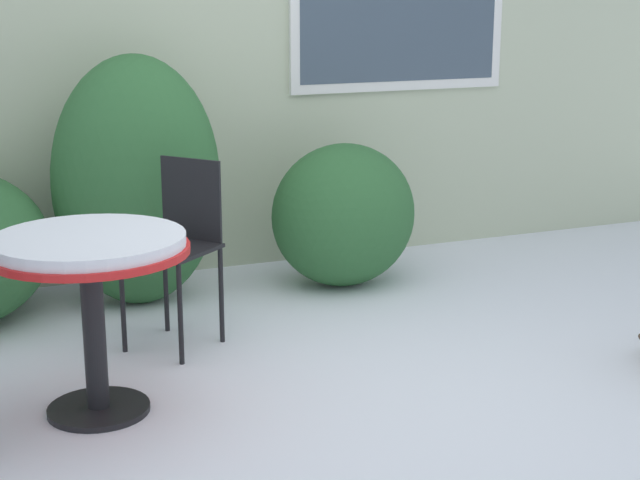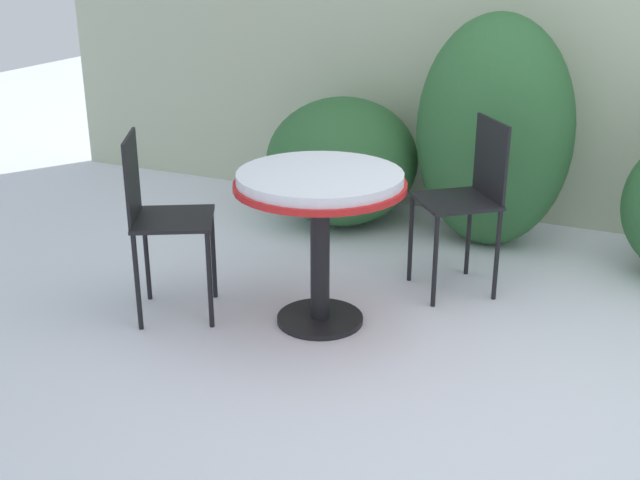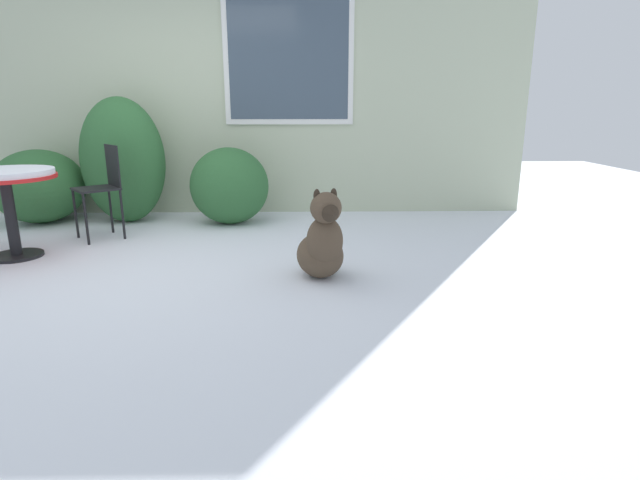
# 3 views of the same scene
# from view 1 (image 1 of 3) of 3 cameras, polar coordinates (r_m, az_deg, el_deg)

# --- Properties ---
(ground_plane) EXTENTS (16.00, 16.00, 0.00)m
(ground_plane) POSITION_cam_1_polar(r_m,az_deg,el_deg) (4.23, 3.16, -9.13)
(ground_plane) COLOR white
(shrub_middle) EXTENTS (0.91, 0.61, 1.36)m
(shrub_middle) POSITION_cam_1_polar(r_m,az_deg,el_deg) (5.36, -10.59, 3.35)
(shrub_middle) COLOR #2D6033
(shrub_middle) RESTS_ON ground_plane
(shrub_right) EXTENTS (0.85, 0.68, 0.83)m
(shrub_right) POSITION_cam_1_polar(r_m,az_deg,el_deg) (5.66, 1.38, 1.46)
(shrub_right) COLOR #2D6033
(shrub_right) RESTS_ON ground_plane
(patio_table) EXTENTS (0.79, 0.79, 0.75)m
(patio_table) POSITION_cam_1_polar(r_m,az_deg,el_deg) (3.98, -13.23, -1.52)
(patio_table) COLOR black
(patio_table) RESTS_ON ground_plane
(patio_chair_near_table) EXTENTS (0.52, 0.52, 0.90)m
(patio_chair_near_table) POSITION_cam_1_polar(r_m,az_deg,el_deg) (4.74, -8.23, -0.04)
(patio_chair_near_table) COLOR black
(patio_chair_near_table) RESTS_ON ground_plane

